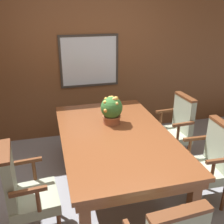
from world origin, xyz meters
The scene contains 7 objects.
ground_plane centered at (0.00, 0.00, 0.00)m, with size 14.00×14.00×0.00m, color #93969E.
wall_back centered at (0.00, 1.91, 1.23)m, with size 7.20×0.08×2.45m.
dining_table centered at (0.05, 0.26, 0.68)m, with size 1.20×1.97×0.77m.
chair_right_near centered at (0.99, -0.16, 0.53)m, with size 0.46×0.51×0.98m.
chair_right_far centered at (1.03, 0.70, 0.53)m, with size 0.47×0.52×0.98m.
chair_left_near centered at (-0.94, -0.16, 0.53)m, with size 0.48×0.53×0.98m.
potted_plant centered at (0.08, 0.54, 0.95)m, with size 0.26×0.28×0.34m.
Camera 1 is at (-0.64, -2.25, 2.12)m, focal length 42.00 mm.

